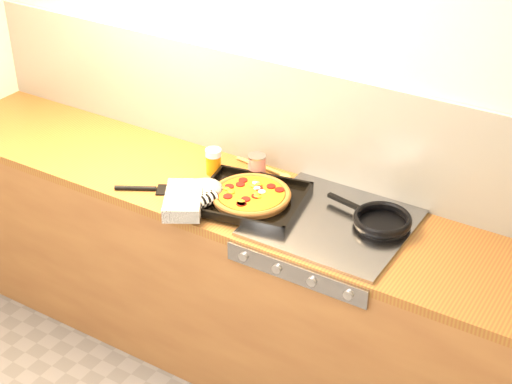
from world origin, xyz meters
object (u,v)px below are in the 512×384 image
Objects in this scene: frying_pan at (381,220)px; tomato_can at (257,167)px; juice_glass at (214,161)px; pizza_on_tray at (233,196)px.

tomato_can reaches higher than frying_pan.
pizza_on_tray is at bearing -39.65° from juice_glass.
frying_pan is 0.81m from juice_glass.
pizza_on_tray reaches higher than frying_pan.
tomato_can reaches higher than pizza_on_tray.
pizza_on_tray is 1.42× the size of frying_pan.
juice_glass is at bearing -161.04° from tomato_can.
juice_glass reaches higher than frying_pan.
pizza_on_tray is 0.61m from frying_pan.
tomato_can is at bearing 172.78° from frying_pan.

